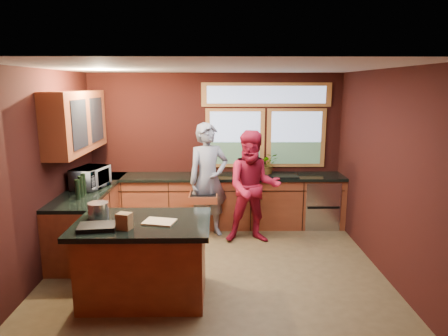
{
  "coord_description": "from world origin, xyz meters",
  "views": [
    {
      "loc": [
        0.06,
        -5.14,
        2.49
      ],
      "look_at": [
        0.13,
        0.4,
        1.33
      ],
      "focal_mm": 32.0,
      "sensor_mm": 36.0,
      "label": 1
    }
  ],
  "objects_px": {
    "island": "(144,259)",
    "person_grey": "(208,180)",
    "cutting_board": "(159,222)",
    "stock_pot": "(98,210)",
    "person_red": "(253,187)"
  },
  "relations": [
    {
      "from": "cutting_board",
      "to": "stock_pot",
      "type": "xyz_separation_m",
      "value": [
        -0.75,
        0.2,
        0.08
      ]
    },
    {
      "from": "person_red",
      "to": "cutting_board",
      "type": "xyz_separation_m",
      "value": [
        -1.22,
        -1.75,
        0.05
      ]
    },
    {
      "from": "island",
      "to": "stock_pot",
      "type": "xyz_separation_m",
      "value": [
        -0.55,
        0.15,
        0.56
      ]
    },
    {
      "from": "cutting_board",
      "to": "stock_pot",
      "type": "distance_m",
      "value": 0.78
    },
    {
      "from": "island",
      "to": "person_grey",
      "type": "relative_size",
      "value": 0.82
    },
    {
      "from": "cutting_board",
      "to": "stock_pot",
      "type": "relative_size",
      "value": 1.46
    },
    {
      "from": "person_grey",
      "to": "person_red",
      "type": "bearing_deg",
      "value": -44.67
    },
    {
      "from": "island",
      "to": "person_red",
      "type": "distance_m",
      "value": 2.26
    },
    {
      "from": "stock_pot",
      "to": "cutting_board",
      "type": "bearing_deg",
      "value": -14.93
    },
    {
      "from": "person_grey",
      "to": "stock_pot",
      "type": "xyz_separation_m",
      "value": [
        -1.26,
        -1.85,
        0.09
      ]
    },
    {
      "from": "person_grey",
      "to": "cutting_board",
      "type": "distance_m",
      "value": 2.11
    },
    {
      "from": "cutting_board",
      "to": "stock_pot",
      "type": "height_order",
      "value": "stock_pot"
    },
    {
      "from": "cutting_board",
      "to": "person_grey",
      "type": "bearing_deg",
      "value": 76.11
    },
    {
      "from": "person_red",
      "to": "cutting_board",
      "type": "bearing_deg",
      "value": -125.12
    },
    {
      "from": "island",
      "to": "person_grey",
      "type": "height_order",
      "value": "person_grey"
    }
  ]
}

